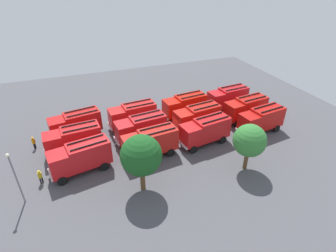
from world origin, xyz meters
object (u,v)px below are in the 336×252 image
Objects in this scene: firefighter_0 at (180,105)px; firefighter_2 at (34,142)px; tree_0 at (250,141)px; lamppost at (15,175)px; fire_truck_8 at (261,119)px; fire_truck_4 at (246,108)px; fire_truck_6 at (141,127)px; traffic_cone_1 at (123,119)px; tree_1 at (141,155)px; fire_truck_0 at (228,97)px; fire_truck_7 at (73,139)px; fire_truck_2 at (133,114)px; firefighter_1 at (40,176)px; traffic_cone_0 at (263,140)px; fire_truck_10 at (150,142)px; fire_truck_9 at (205,130)px; fire_truck_3 at (76,123)px; fire_truck_1 at (185,105)px; fire_truck_11 at (81,157)px; firefighter_4 at (252,103)px; firefighter_3 at (228,97)px; fire_truck_5 at (197,117)px.

firefighter_0 is 23.28m from firefighter_2.
tree_0 is 0.96× the size of lamppost.
fire_truck_8 is at bearing -63.54° from firefighter_0.
tree_0 is at bearing 49.19° from fire_truck_4.
fire_truck_6 is (17.20, 0.07, 0.00)m from fire_truck_4.
tree_0 is at bearing 124.63° from traffic_cone_1.
fire_truck_0 is at bearing -143.79° from tree_1.
fire_truck_0 is 33.46m from lamppost.
fire_truck_7 is at bearing -7.37° from fire_truck_4.
fire_truck_2 is at bearing -3.94° from fire_truck_0.
firefighter_1 is (13.10, 4.54, -1.17)m from fire_truck_6.
traffic_cone_0 is at bearing -178.95° from lamppost.
fire_truck_10 is 1.23× the size of tree_0.
fire_truck_4 and fire_truck_9 have the same top height.
fire_truck_3 reaches higher than firefighter_2.
traffic_cone_0 is (-7.40, 10.76, -1.79)m from fire_truck_1.
fire_truck_2 is 19.12m from fire_truck_8.
fire_truck_9 is 12.18m from tree_1.
fire_truck_1 is 0.99× the size of fire_truck_11.
traffic_cone_0 is at bearing 33.34° from firefighter_4.
fire_truck_2 is 17.84m from fire_truck_4.
traffic_cone_0 is at bearing -145.33° from tree_0.
fire_truck_0 is 1.00× the size of fire_truck_10.
firefighter_1 is (21.15, 0.79, -1.17)m from fire_truck_9.
fire_truck_6 is 19.56m from firefighter_3.
fire_truck_11 is at bearing -42.23° from tree_1.
fire_truck_2 is 1.00× the size of fire_truck_10.
tree_0 reaches higher than fire_truck_8.
fire_truck_6 is 10.12× the size of traffic_cone_0.
tree_1 is at bearing -0.64° from firefighter_4.
tree_0 is at bearing 99.81° from fire_truck_9.
fire_truck_4 is 9.92m from fire_truck_9.
tree_0 reaches higher than fire_truck_11.
fire_truck_1 is 17.75m from tree_1.
firefighter_1 is at bearing 28.60° from fire_truck_2.
fire_truck_8 is 1.00× the size of fire_truck_9.
firefighter_4 is 2.36× the size of traffic_cone_0.
firefighter_0 is at bearing -164.35° from fire_truck_7.
firefighter_1 is (21.60, 8.87, -1.17)m from fire_truck_1.
fire_truck_9 is 4.28× the size of firefighter_2.
tree_0 is (6.98, 6.48, 1.90)m from fire_truck_8.
tree_0 reaches higher than fire_truck_5.
traffic_cone_1 is (-7.13, -2.08, -1.84)m from fire_truck_3.
fire_truck_7 is 4.63× the size of firefighter_3.
fire_truck_11 is (16.51, 0.22, 0.00)m from fire_truck_9.
fire_truck_8 is 9.71m from tree_0.
fire_truck_11 is at bearing -70.84° from firefighter_3.
fire_truck_0 is 4.54m from fire_truck_4.
tree_1 reaches higher than firefighter_1.
tree_0 is 20.68m from traffic_cone_1.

